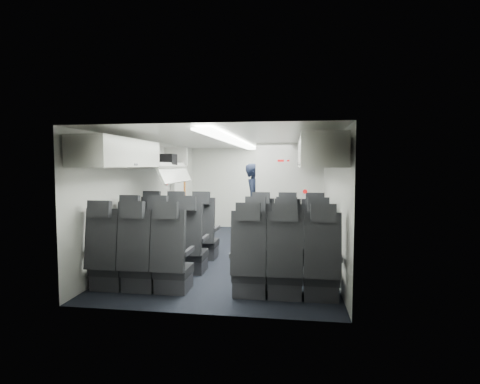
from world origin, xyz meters
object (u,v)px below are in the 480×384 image
(seat_row_front, at_px, (233,238))
(boarding_door, at_px, (179,196))
(flight_attendant, at_px, (254,201))
(carry_on_bag, at_px, (164,161))
(galley_unit, at_px, (289,194))
(seat_row_rear, at_px, (210,264))
(seat_row_mid, at_px, (223,249))

(seat_row_front, xyz_separation_m, boarding_door, (-1.64, 2.09, 0.55))
(seat_row_front, bearing_deg, flight_attendant, 84.58)
(carry_on_bag, bearing_deg, galley_unit, 51.02)
(seat_row_front, height_order, seat_row_rear, same)
(seat_row_front, bearing_deg, seat_row_rear, -90.00)
(flight_attendant, xyz_separation_m, carry_on_bag, (-1.59, -1.48, 0.91))
(galley_unit, bearing_deg, flight_attendant, -120.31)
(seat_row_mid, bearing_deg, carry_on_bag, 136.00)
(galley_unit, relative_size, carry_on_bag, 4.47)
(seat_row_rear, bearing_deg, flight_attendant, 87.18)
(boarding_door, bearing_deg, seat_row_rear, -67.13)
(galley_unit, xyz_separation_m, carry_on_bag, (-2.36, -2.79, 0.83))
(seat_row_rear, xyz_separation_m, boarding_door, (-1.64, 3.89, 0.55))
(seat_row_mid, distance_m, boarding_door, 3.45)
(carry_on_bag, bearing_deg, seat_row_rear, -56.89)
(boarding_door, height_order, carry_on_bag, carry_on_bag)
(seat_row_rear, xyz_separation_m, carry_on_bag, (-1.41, 2.26, 1.37))
(seat_row_mid, xyz_separation_m, seat_row_rear, (0.00, -0.90, 0.00))
(flight_attendant, height_order, carry_on_bag, carry_on_bag)
(boarding_door, bearing_deg, seat_row_front, -51.84)
(seat_row_front, relative_size, galley_unit, 1.75)
(boarding_door, distance_m, flight_attendant, 1.83)
(seat_row_mid, relative_size, galley_unit, 1.75)
(seat_row_rear, height_order, galley_unit, galley_unit)
(seat_row_front, distance_m, galley_unit, 3.43)
(seat_row_mid, xyz_separation_m, boarding_door, (-1.64, 2.99, 0.55))
(seat_row_mid, relative_size, carry_on_bag, 7.83)
(seat_row_front, height_order, flight_attendant, flight_attendant)
(boarding_door, xyz_separation_m, flight_attendant, (1.82, -0.14, -0.09))
(flight_attendant, bearing_deg, seat_row_mid, -177.76)
(seat_row_mid, height_order, galley_unit, galley_unit)
(seat_row_front, xyz_separation_m, seat_row_mid, (0.00, -0.90, 0.00))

